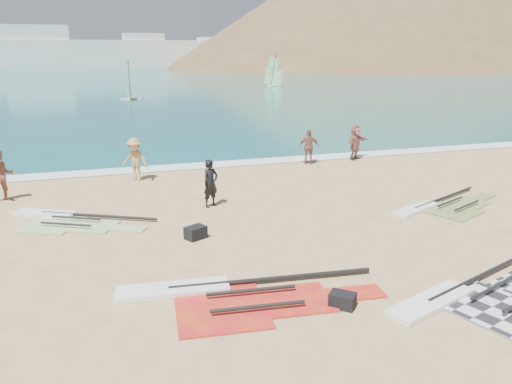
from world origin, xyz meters
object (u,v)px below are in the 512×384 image
object	(u,v)px
beachgoer_back	(309,147)
person_wetsuit	(211,183)
rig_grey	(480,296)
gear_bag_far	(342,300)
rig_orange	(442,207)
beachgoer_right	(356,142)
rig_green	(65,220)
beachgoer_mid	(135,160)
gear_bag_near	(196,233)
beachgoer_left	(1,176)
rig_red	(229,295)

from	to	relation	value
beachgoer_back	person_wetsuit	bearing A→B (deg)	62.38
rig_grey	gear_bag_far	xyz separation A→B (m)	(-3.07, 0.55, 0.11)
rig_orange	beachgoer_right	xyz separation A→B (m)	(0.96, 8.02, 0.83)
rig_green	beachgoer_mid	distance (m)	5.29
rig_grey	gear_bag_near	size ratio (longest dim) A/B	10.02
beachgoer_left	beachgoer_mid	xyz separation A→B (m)	(4.76, 1.55, -0.04)
rig_green	beachgoer_right	distance (m)	14.45
rig_orange	rig_grey	bearing A→B (deg)	-144.71
person_wetsuit	beachgoer_back	xyz separation A→B (m)	(5.91, 5.16, 0.01)
rig_red	beachgoer_back	xyz separation A→B (m)	(6.99, 11.78, 0.79)
beachgoer_mid	beachgoer_back	distance (m)	8.14
beachgoer_back	rig_red	bearing A→B (deg)	80.60
rig_red	gear_bag_far	size ratio (longest dim) A/B	11.31
gear_bag_far	beachgoer_right	xyz separation A→B (m)	(7.43, 13.20, 0.72)
rig_grey	beachgoer_right	distance (m)	14.46
rig_grey	beachgoer_back	world-z (taller)	beachgoer_back
beachgoer_back	beachgoer_right	distance (m)	2.64
beachgoer_back	beachgoer_right	bearing A→B (deg)	-152.52
person_wetsuit	beachgoer_right	size ratio (longest dim) A/B	0.95
beachgoer_right	rig_green	bearing A→B (deg)	171.27
rig_grey	person_wetsuit	xyz separation A→B (m)	(-4.17, 8.32, 0.78)
gear_bag_far	beachgoer_mid	bearing A→B (deg)	105.19
rig_green	rig_red	size ratio (longest dim) A/B	0.75
rig_orange	gear_bag_near	distance (m)	8.68
rig_orange	beachgoer_left	bearing A→B (deg)	135.43
rig_orange	beachgoer_right	size ratio (longest dim) A/B	2.83
rig_green	beachgoer_back	xyz separation A→B (m)	(10.69, 5.28, 0.79)
rig_orange	rig_red	distance (m)	9.55
beachgoer_mid	rig_grey	bearing A→B (deg)	-25.20
gear_bag_near	beachgoer_back	size ratio (longest dim) A/B	0.34
gear_bag_near	beachgoer_right	bearing A→B (deg)	40.80
rig_grey	beachgoer_right	world-z (taller)	beachgoer_right
rig_grey	beachgoer_back	bearing A→B (deg)	63.11
rig_orange	person_wetsuit	distance (m)	8.04
rig_red	beachgoer_mid	bearing A→B (deg)	101.33
gear_bag_far	beachgoer_mid	xyz separation A→B (m)	(-3.31, 12.18, 0.75)
rig_green	beachgoer_back	world-z (taller)	beachgoer_back
person_wetsuit	rig_orange	bearing A→B (deg)	-45.43
person_wetsuit	beachgoer_right	bearing A→B (deg)	5.89
beachgoer_left	rig_orange	bearing A→B (deg)	-38.95
beachgoer_left	beachgoer_right	size ratio (longest dim) A/B	1.08
rig_grey	beachgoer_back	xyz separation A→B (m)	(1.74, 13.47, 0.79)
gear_bag_far	beachgoer_right	world-z (taller)	beachgoer_right
rig_green	beachgoer_left	size ratio (longest dim) A/B	2.39
rig_green	rig_red	world-z (taller)	rig_red
gear_bag_near	rig_grey	bearing A→B (deg)	-45.93
beachgoer_back	gear_bag_near	bearing A→B (deg)	70.16
beachgoer_left	gear_bag_near	bearing A→B (deg)	-62.79
rig_grey	beachgoer_mid	bearing A→B (deg)	97.05
rig_red	beachgoer_back	world-z (taller)	beachgoer_back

